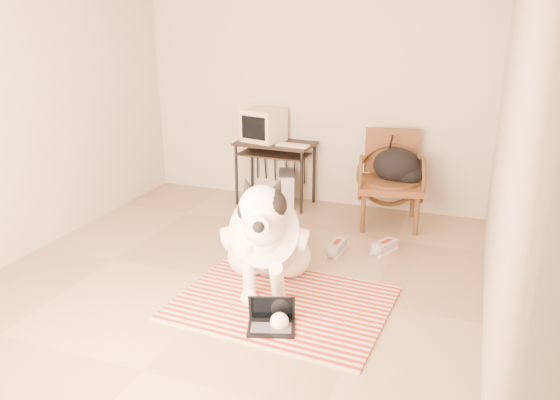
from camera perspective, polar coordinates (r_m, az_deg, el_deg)
The scene contains 15 objects.
floor at distance 4.66m, azimuth -5.11°, elevation -8.32°, with size 4.50×4.50×0.00m, color #987C5D.
wall_back at distance 6.30m, azimuth 3.35°, elevation 11.78°, with size 4.50×4.50×0.00m, color #BEB19C.
wall_left at distance 5.39m, azimuth -25.48°, elevation 8.81°, with size 4.50×4.50×0.00m, color #BEB19C.
wall_right at distance 3.82m, azimuth 22.72°, elevation 5.75°, with size 4.50×4.50×0.00m, color #BEB19C.
rug at distance 4.28m, azimuth 0.21°, elevation -10.70°, with size 1.67×1.32×0.02m.
dog at distance 4.36m, azimuth -1.39°, elevation -4.17°, with size 0.79×1.36×1.06m.
laptop at distance 3.94m, azimuth -0.90°, elevation -12.40°, with size 0.39×0.33×0.23m.
computer_desk at distance 6.27m, azimuth -0.53°, elevation 5.10°, with size 0.91×0.54×0.74m.
crt_monitor at distance 6.29m, azimuth -1.74°, elevation 7.81°, with size 0.49×0.47×0.36m.
desk_keyboard at distance 6.06m, azimuth 1.35°, elevation 5.73°, with size 0.36×0.13×0.02m, color beige.
pc_tower at distance 6.34m, azimuth 0.69°, elevation 1.18°, with size 0.31×0.46×0.40m.
rattan_chair at distance 5.83m, azimuth 11.46°, elevation 2.24°, with size 0.75×0.74×0.98m.
backpack at distance 5.79m, azimuth 12.32°, elevation 3.38°, with size 0.53×0.41×0.37m.
sneaker_left at distance 5.15m, azimuth 5.90°, elevation -5.00°, with size 0.14×0.30×0.10m.
sneaker_right at distance 5.24m, azimuth 10.88°, elevation -4.86°, with size 0.23×0.32×0.10m.
Camera 1 is at (1.80, -3.74, 2.12)m, focal length 35.00 mm.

